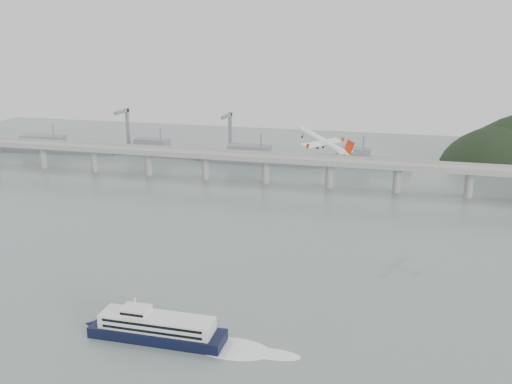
# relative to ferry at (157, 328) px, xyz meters

# --- Properties ---
(ground) EXTENTS (900.00, 900.00, 0.00)m
(ground) POSITION_rel_ferry_xyz_m (17.03, 30.60, -4.48)
(ground) COLOR slate
(ground) RESTS_ON ground
(bridge) EXTENTS (800.00, 22.00, 23.90)m
(bridge) POSITION_rel_ferry_xyz_m (15.88, 230.60, 13.16)
(bridge) COLOR #979794
(bridge) RESTS_ON ground
(distant_fleet) EXTENTS (453.00, 60.90, 40.00)m
(distant_fleet) POSITION_rel_ferry_xyz_m (-138.33, 295.68, 1.74)
(distant_fleet) COLOR slate
(distant_fleet) RESTS_ON ground
(ferry) EXTENTS (87.56, 15.68, 16.53)m
(ferry) POSITION_rel_ferry_xyz_m (0.00, 0.00, 0.00)
(ferry) COLOR black
(ferry) RESTS_ON ground
(airliner) EXTENTS (35.20, 33.45, 15.31)m
(airliner) POSITION_rel_ferry_xyz_m (46.16, 115.36, 53.42)
(airliner) COLOR white
(airliner) RESTS_ON ground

